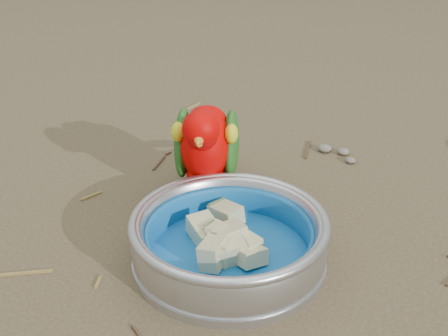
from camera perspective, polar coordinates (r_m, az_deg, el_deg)
The scene contains 6 objects.
ground at distance 0.74m, azimuth 1.03°, elevation -8.53°, with size 60.00×60.00×0.00m, color brown.
food_bowl at distance 0.73m, azimuth 0.47°, elevation -8.19°, with size 0.23×0.23×0.02m, color #B2B2BA.
bowl_wall at distance 0.72m, azimuth 0.48°, elevation -6.24°, with size 0.23×0.23×0.04m, color #B2B2BA, non-canonical shape.
fruit_wedges at distance 0.72m, azimuth 0.48°, elevation -6.70°, with size 0.14×0.14×0.03m, color #C9C08D, non-canonical shape.
lory_parrot at distance 0.82m, azimuth -1.68°, elevation 1.28°, with size 0.09×0.18×0.15m, color #CC0100, non-canonical shape.
ground_debris at distance 0.76m, azimuth -1.40°, elevation -7.19°, with size 0.90×0.80×0.01m, color olive, non-canonical shape.
Camera 1 is at (0.26, -0.54, 0.44)m, focal length 50.00 mm.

